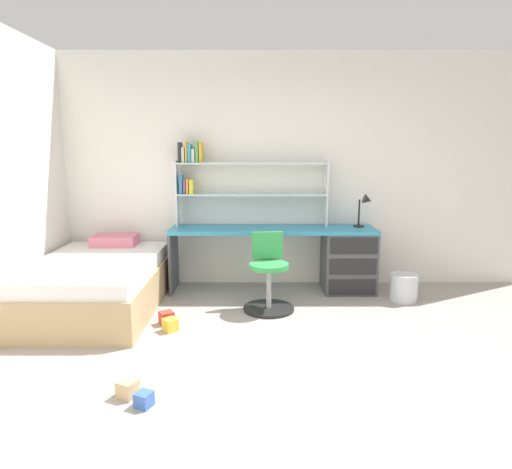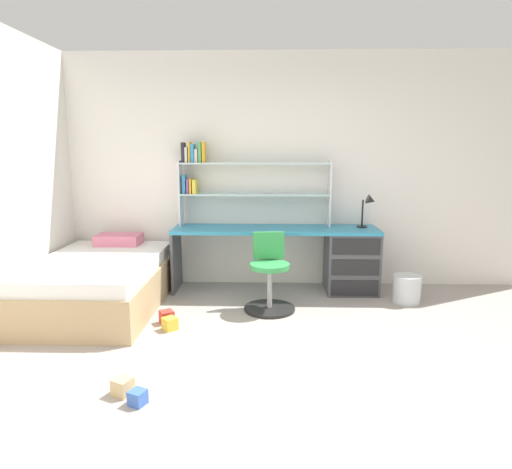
{
  "view_description": "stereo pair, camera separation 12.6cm",
  "coord_description": "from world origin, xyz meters",
  "px_view_note": "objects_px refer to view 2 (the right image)",
  "views": [
    {
      "loc": [
        -0.28,
        -2.79,
        1.62
      ],
      "look_at": [
        -0.29,
        1.51,
        0.8
      ],
      "focal_mm": 31.37,
      "sensor_mm": 36.0,
      "label": 1
    },
    {
      "loc": [
        -0.15,
        -2.79,
        1.62
      ],
      "look_at": [
        -0.29,
        1.51,
        0.8
      ],
      "focal_mm": 31.37,
      "sensor_mm": 36.0,
      "label": 2
    }
  ],
  "objects_px": {
    "toy_block_red_0": "(167,317)",
    "toy_block_blue_1": "(138,398)",
    "waste_bin": "(407,289)",
    "toy_block_yellow_2": "(170,324)",
    "desk_lamp": "(369,206)",
    "swivel_chair": "(269,280)",
    "bed_platform": "(100,283)",
    "toy_block_natural_3": "(123,387)",
    "bookshelf_hutch": "(235,177)",
    "desk": "(331,256)"
  },
  "relations": [
    {
      "from": "toy_block_red_0",
      "to": "toy_block_blue_1",
      "type": "distance_m",
      "value": 1.38
    },
    {
      "from": "waste_bin",
      "to": "toy_block_yellow_2",
      "type": "relative_size",
      "value": 2.59
    },
    {
      "from": "desk_lamp",
      "to": "toy_block_red_0",
      "type": "relative_size",
      "value": 3.22
    },
    {
      "from": "swivel_chair",
      "to": "bed_platform",
      "type": "bearing_deg",
      "value": -179.98
    },
    {
      "from": "toy_block_blue_1",
      "to": "toy_block_natural_3",
      "type": "distance_m",
      "value": 0.18
    },
    {
      "from": "desk_lamp",
      "to": "swivel_chair",
      "type": "bearing_deg",
      "value": -149.07
    },
    {
      "from": "desk_lamp",
      "to": "swivel_chair",
      "type": "height_order",
      "value": "desk_lamp"
    },
    {
      "from": "bookshelf_hutch",
      "to": "desk_lamp",
      "type": "distance_m",
      "value": 1.56
    },
    {
      "from": "toy_block_natural_3",
      "to": "toy_block_blue_1",
      "type": "bearing_deg",
      "value": -40.58
    },
    {
      "from": "toy_block_yellow_2",
      "to": "toy_block_natural_3",
      "type": "bearing_deg",
      "value": -93.88
    },
    {
      "from": "bookshelf_hutch",
      "to": "toy_block_blue_1",
      "type": "height_order",
      "value": "bookshelf_hutch"
    },
    {
      "from": "swivel_chair",
      "to": "toy_block_blue_1",
      "type": "bearing_deg",
      "value": -115.38
    },
    {
      "from": "desk",
      "to": "toy_block_red_0",
      "type": "bearing_deg",
      "value": -148.27
    },
    {
      "from": "desk",
      "to": "bookshelf_hutch",
      "type": "relative_size",
      "value": 1.33
    },
    {
      "from": "desk_lamp",
      "to": "bookshelf_hutch",
      "type": "bearing_deg",
      "value": 175.67
    },
    {
      "from": "toy_block_blue_1",
      "to": "toy_block_natural_3",
      "type": "xyz_separation_m",
      "value": [
        -0.13,
        0.12,
        0.01
      ]
    },
    {
      "from": "toy_block_red_0",
      "to": "toy_block_yellow_2",
      "type": "relative_size",
      "value": 1.04
    },
    {
      "from": "bookshelf_hutch",
      "to": "toy_block_yellow_2",
      "type": "relative_size",
      "value": 15.26
    },
    {
      "from": "desk_lamp",
      "to": "waste_bin",
      "type": "bearing_deg",
      "value": -49.01
    },
    {
      "from": "desk_lamp",
      "to": "waste_bin",
      "type": "relative_size",
      "value": 1.3
    },
    {
      "from": "desk_lamp",
      "to": "toy_block_yellow_2",
      "type": "bearing_deg",
      "value": -148.61
    },
    {
      "from": "bed_platform",
      "to": "swivel_chair",
      "type": "bearing_deg",
      "value": 0.02
    },
    {
      "from": "bookshelf_hutch",
      "to": "toy_block_red_0",
      "type": "bearing_deg",
      "value": -115.32
    },
    {
      "from": "swivel_chair",
      "to": "toy_block_natural_3",
      "type": "distance_m",
      "value": 1.95
    },
    {
      "from": "desk",
      "to": "waste_bin",
      "type": "relative_size",
      "value": 7.86
    },
    {
      "from": "bed_platform",
      "to": "toy_block_natural_3",
      "type": "xyz_separation_m",
      "value": [
        0.77,
        -1.66,
        -0.21
      ]
    },
    {
      "from": "bed_platform",
      "to": "toy_block_yellow_2",
      "type": "xyz_separation_m",
      "value": [
        0.85,
        -0.56,
        -0.21
      ]
    },
    {
      "from": "bookshelf_hutch",
      "to": "waste_bin",
      "type": "distance_m",
      "value": 2.27
    },
    {
      "from": "toy_block_red_0",
      "to": "toy_block_natural_3",
      "type": "xyz_separation_m",
      "value": [
        -0.01,
        -1.26,
        -0.0
      ]
    },
    {
      "from": "waste_bin",
      "to": "toy_block_yellow_2",
      "type": "distance_m",
      "value": 2.52
    },
    {
      "from": "waste_bin",
      "to": "toy_block_blue_1",
      "type": "bearing_deg",
      "value": -138.66
    },
    {
      "from": "waste_bin",
      "to": "toy_block_red_0",
      "type": "height_order",
      "value": "waste_bin"
    },
    {
      "from": "desk_lamp",
      "to": "toy_block_yellow_2",
      "type": "height_order",
      "value": "desk_lamp"
    },
    {
      "from": "desk_lamp",
      "to": "toy_block_blue_1",
      "type": "height_order",
      "value": "desk_lamp"
    },
    {
      "from": "bed_platform",
      "to": "desk_lamp",
      "type": "bearing_deg",
      "value": 13.14
    },
    {
      "from": "toy_block_blue_1",
      "to": "toy_block_natural_3",
      "type": "relative_size",
      "value": 0.84
    },
    {
      "from": "toy_block_yellow_2",
      "to": "waste_bin",
      "type": "bearing_deg",
      "value": 19.11
    },
    {
      "from": "desk",
      "to": "toy_block_yellow_2",
      "type": "distance_m",
      "value": 2.03
    },
    {
      "from": "bed_platform",
      "to": "toy_block_red_0",
      "type": "bearing_deg",
      "value": -27.24
    },
    {
      "from": "desk",
      "to": "swivel_chair",
      "type": "xyz_separation_m",
      "value": [
        -0.7,
        -0.63,
        -0.11
      ]
    },
    {
      "from": "bed_platform",
      "to": "toy_block_natural_3",
      "type": "distance_m",
      "value": 1.85
    },
    {
      "from": "desk_lamp",
      "to": "swivel_chair",
      "type": "distance_m",
      "value": 1.47
    },
    {
      "from": "toy_block_yellow_2",
      "to": "toy_block_natural_3",
      "type": "relative_size",
      "value": 0.99
    },
    {
      "from": "desk_lamp",
      "to": "toy_block_natural_3",
      "type": "bearing_deg",
      "value": -131.93
    },
    {
      "from": "waste_bin",
      "to": "desk",
      "type": "bearing_deg",
      "value": 154.49
    },
    {
      "from": "swivel_chair",
      "to": "toy_block_yellow_2",
      "type": "distance_m",
      "value": 1.1
    },
    {
      "from": "toy_block_red_0",
      "to": "toy_block_blue_1",
      "type": "xyz_separation_m",
      "value": [
        0.13,
        -1.38,
        -0.01
      ]
    },
    {
      "from": "swivel_chair",
      "to": "toy_block_blue_1",
      "type": "xyz_separation_m",
      "value": [
        -0.84,
        -1.78,
        -0.26
      ]
    },
    {
      "from": "toy_block_blue_1",
      "to": "waste_bin",
      "type": "bearing_deg",
      "value": 41.34
    },
    {
      "from": "desk",
      "to": "toy_block_blue_1",
      "type": "distance_m",
      "value": 2.89
    }
  ]
}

